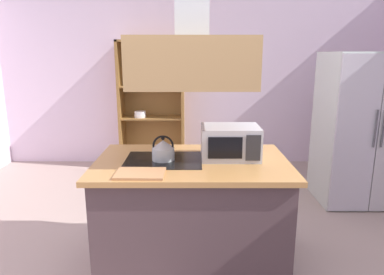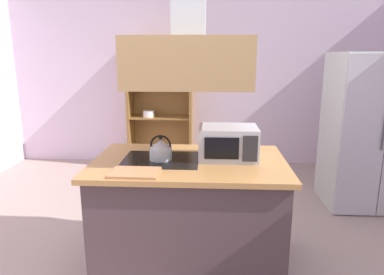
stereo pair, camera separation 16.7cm
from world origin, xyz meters
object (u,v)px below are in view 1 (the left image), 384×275
Objects in this scene: dish_cabinet at (152,112)px; microwave at (230,142)px; cutting_board at (140,174)px; refrigerator at (361,129)px; kettle at (163,150)px.

microwave is at bearing -70.68° from dish_cabinet.
microwave is (0.66, 0.40, 0.12)m from cutting_board.
cutting_board is 0.74× the size of microwave.
refrigerator is 5.12× the size of cutting_board.
refrigerator is 2.07m from microwave.
kettle reaches higher than cutting_board.
dish_cabinet is at bearing 94.74° from cutting_board.
refrigerator reaches higher than microwave.
dish_cabinet is 2.77m from microwave.
kettle is (0.38, -2.67, 0.13)m from dish_cabinet.
microwave is at bearing 6.89° from kettle.
dish_cabinet is 3.02m from cutting_board.
kettle is at bearing -173.11° from microwave.
microwave is (0.91, -2.61, 0.18)m from dish_cabinet.
refrigerator reaches higher than cutting_board.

